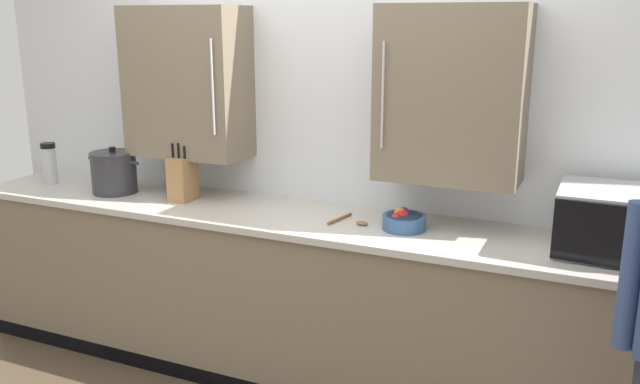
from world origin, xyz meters
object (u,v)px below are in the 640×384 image
object	(u,v)px
microwave_oven	(619,223)
fruit_bowl	(404,220)
stock_pot	(114,172)
knife_block	(183,179)
wooden_spoon	(351,221)
thermos_flask	(50,163)

from	to	relation	value
microwave_oven	fruit_bowl	distance (m)	0.94
fruit_bowl	stock_pot	distance (m)	1.73
fruit_bowl	knife_block	bearing A→B (deg)	179.70
microwave_oven	wooden_spoon	size ratio (longest dim) A/B	2.70
wooden_spoon	fruit_bowl	bearing A→B (deg)	1.33
fruit_bowl	knife_block	world-z (taller)	knife_block
thermos_flask	knife_block	bearing A→B (deg)	0.45
stock_pot	wooden_spoon	world-z (taller)	stock_pot
fruit_bowl	thermos_flask	xyz separation A→B (m)	(-2.23, -0.00, 0.08)
knife_block	microwave_oven	bearing A→B (deg)	0.85
fruit_bowl	microwave_oven	bearing A→B (deg)	2.40
microwave_oven	stock_pot	size ratio (longest dim) A/B	1.55
microwave_oven	thermos_flask	world-z (taller)	microwave_oven
fruit_bowl	stock_pot	size ratio (longest dim) A/B	0.59
knife_block	thermos_flask	world-z (taller)	knife_block
microwave_oven	fruit_bowl	bearing A→B (deg)	-177.60
fruit_bowl	thermos_flask	bearing A→B (deg)	-179.98
knife_block	wooden_spoon	distance (m)	1.01
wooden_spoon	microwave_oven	bearing A→B (deg)	2.16
fruit_bowl	knife_block	distance (m)	1.27
microwave_oven	thermos_flask	size ratio (longest dim) A/B	2.19
microwave_oven	stock_pot	bearing A→B (deg)	-178.91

